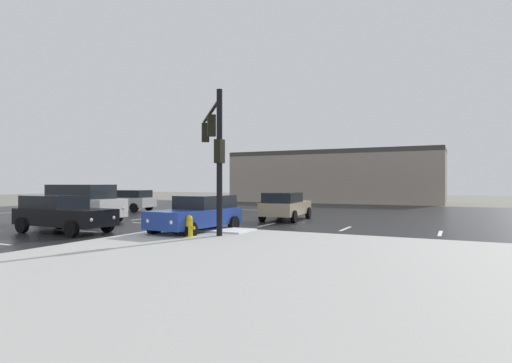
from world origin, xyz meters
TOP-DOWN VIEW (x-y plane):
  - ground_plane at (0.00, 0.00)m, footprint 120.00×120.00m
  - road_asphalt at (0.00, 0.00)m, footprint 44.00×44.00m
  - sidewalk_corner at (12.00, -12.00)m, footprint 18.00×18.00m
  - snow_strip_curbside at (5.00, -4.00)m, footprint 4.00×1.60m
  - lane_markings at (1.20, -1.38)m, footprint 36.15×36.15m
  - traffic_signal_mast at (5.49, -4.20)m, footprint 3.83×4.75m
  - fire_hydrant at (5.67, -6.23)m, footprint 0.48×0.26m
  - strip_building_background at (1.97, 27.74)m, footprint 23.23×8.00m
  - sedan_silver at (-7.81, 4.83)m, footprint 4.65×2.34m
  - sedan_black at (-0.59, -6.69)m, footprint 4.57×2.10m
  - sedan_tan at (5.83, 2.93)m, footprint 2.30×4.64m
  - sedan_red at (-12.23, 4.30)m, footprint 2.33×4.65m
  - sedan_blue at (4.80, -4.32)m, footprint 2.22×4.61m
  - suv_white at (-3.42, -3.24)m, footprint 4.85×2.19m

SIDE VIEW (x-z plane):
  - ground_plane at x=0.00m, z-range 0.00..0.00m
  - road_asphalt at x=0.00m, z-range 0.00..0.02m
  - lane_markings at x=1.20m, z-range 0.02..0.03m
  - sidewalk_corner at x=12.00m, z-range 0.00..0.14m
  - snow_strip_curbside at x=5.00m, z-range 0.14..0.20m
  - fire_hydrant at x=5.67m, z-range 0.14..0.93m
  - sedan_silver at x=-7.81m, z-range 0.06..1.64m
  - sedan_black at x=-0.59m, z-range 0.06..1.64m
  - sedan_tan at x=5.83m, z-range 0.06..1.64m
  - sedan_red at x=-12.23m, z-range 0.06..1.64m
  - sedan_blue at x=4.80m, z-range 0.06..1.64m
  - suv_white at x=-3.42m, z-range 0.08..2.11m
  - strip_building_background at x=1.97m, z-range 0.00..5.73m
  - traffic_signal_mast at x=5.49m, z-range 1.13..6.69m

